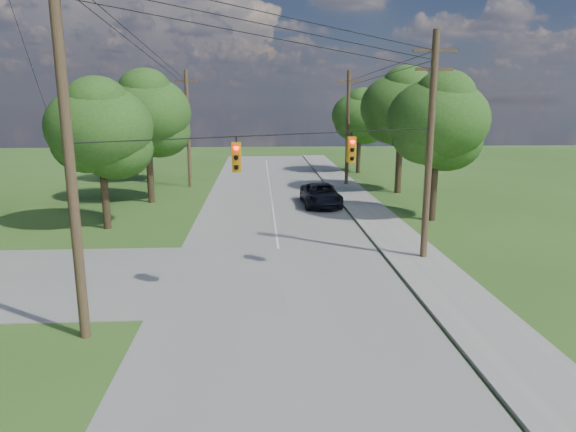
{
  "coord_description": "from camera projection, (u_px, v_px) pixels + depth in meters",
  "views": [
    {
      "loc": [
        1.04,
        -15.24,
        7.44
      ],
      "look_at": [
        2.21,
        5.0,
        2.87
      ],
      "focal_mm": 32.0,
      "sensor_mm": 36.0,
      "label": 1
    }
  ],
  "objects": [
    {
      "name": "tree_w_mid",
      "position": [
        146.0,
        113.0,
        36.98
      ],
      "size": [
        6.4,
        6.4,
        9.22
      ],
      "color": "#3E2F1F",
      "rests_on": "ground"
    },
    {
      "name": "car_main_north",
      "position": [
        321.0,
        195.0,
        36.97
      ],
      "size": [
        2.7,
        5.67,
        1.56
      ],
      "primitive_type": "imported",
      "rotation": [
        0.0,
        0.0,
        0.02
      ],
      "color": "black",
      "rests_on": "main_road"
    },
    {
      "name": "tree_e_near",
      "position": [
        438.0,
        121.0,
        31.3
      ],
      "size": [
        6.2,
        6.2,
        8.81
      ],
      "color": "#3E2F1F",
      "rests_on": "ground"
    },
    {
      "name": "tree_w_far",
      "position": [
        148.0,
        114.0,
        46.68
      ],
      "size": [
        6.0,
        6.0,
        8.73
      ],
      "color": "#3E2F1F",
      "rests_on": "ground"
    },
    {
      "name": "tree_w_near",
      "position": [
        100.0,
        128.0,
        29.28
      ],
      "size": [
        6.0,
        6.0,
        8.4
      ],
      "color": "#3E2F1F",
      "rests_on": "ground"
    },
    {
      "name": "ground",
      "position": [
        228.0,
        338.0,
        16.42
      ],
      "size": [
        140.0,
        140.0,
        0.0
      ],
      "primitive_type": "plane",
      "color": "#31571D",
      "rests_on": "ground"
    },
    {
      "name": "pole_north_e",
      "position": [
        348.0,
        128.0,
        45.01
      ],
      "size": [
        2.0,
        0.32,
        10.0
      ],
      "color": "brown",
      "rests_on": "ground"
    },
    {
      "name": "tree_e_far",
      "position": [
        360.0,
        116.0,
        52.77
      ],
      "size": [
        5.8,
        5.8,
        8.32
      ],
      "color": "#3E2F1F",
      "rests_on": "ground"
    },
    {
      "name": "pole_ne",
      "position": [
        430.0,
        145.0,
        23.5
      ],
      "size": [
        2.0,
        0.32,
        10.5
      ],
      "color": "brown",
      "rests_on": "ground"
    },
    {
      "name": "power_lines",
      "position": [
        266.0,
        66.0,
        25.73
      ],
      "size": [
        13.93,
        29.62,
        4.93
      ],
      "color": "black",
      "rests_on": "ground"
    },
    {
      "name": "tree_e_mid",
      "position": [
        401.0,
        107.0,
        40.92
      ],
      "size": [
        6.6,
        6.6,
        9.64
      ],
      "color": "#3E2F1F",
      "rests_on": "ground"
    },
    {
      "name": "pole_sw",
      "position": [
        68.0,
        142.0,
        15.18
      ],
      "size": [
        2.0,
        0.32,
        12.0
      ],
      "color": "brown",
      "rests_on": "ground"
    },
    {
      "name": "pole_north_w",
      "position": [
        188.0,
        128.0,
        44.23
      ],
      "size": [
        2.0,
        0.32,
        10.0
      ],
      "color": "brown",
      "rests_on": "ground"
    },
    {
      "name": "traffic_signals",
      "position": [
        298.0,
        152.0,
        19.66
      ],
      "size": [
        4.91,
        3.27,
        1.05
      ],
      "color": "orange",
      "rests_on": "ground"
    },
    {
      "name": "main_road",
      "position": [
        283.0,
        283.0,
        21.39
      ],
      "size": [
        10.0,
        100.0,
        0.03
      ],
      "primitive_type": "cube",
      "color": "gray",
      "rests_on": "ground"
    },
    {
      "name": "sidewalk_east",
      "position": [
        441.0,
        279.0,
        21.76
      ],
      "size": [
        2.6,
        100.0,
        0.12
      ],
      "primitive_type": "cube",
      "color": "#A4A199",
      "rests_on": "ground"
    }
  ]
}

